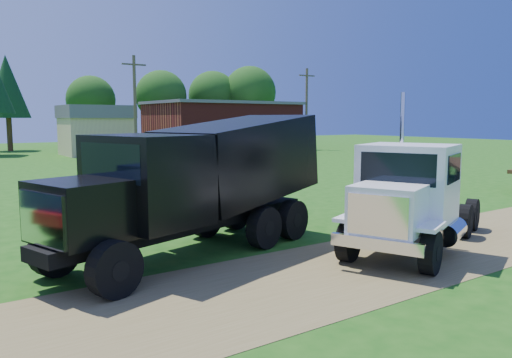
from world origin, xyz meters
TOP-DOWN VIEW (x-y plane):
  - ground at (0.00, 0.00)m, footprint 140.00×140.00m
  - dirt_track at (0.00, 0.00)m, footprint 120.00×4.20m
  - white_semi_tractor at (-0.31, 0.13)m, footprint 6.95×4.55m
  - black_dump_truck at (-4.65, 3.24)m, footprint 8.38×4.65m
  - orange_pickup at (-3.57, 9.95)m, footprint 6.17×2.96m
  - spectator_b at (6.64, 4.83)m, footprint 0.93×0.73m
  - brick_building at (18.00, 40.00)m, footprint 15.40×10.40m
  - tan_shed at (4.00, 40.00)m, footprint 6.20×5.40m
  - utility_poles at (6.00, 35.00)m, footprint 42.20×0.28m
  - tree_row at (4.44, 49.88)m, footprint 56.59×14.24m

SIDE VIEW (x-z plane):
  - ground at x=0.00m, z-range 0.00..0.00m
  - dirt_track at x=0.00m, z-range 0.00..0.01m
  - orange_pickup at x=-3.57m, z-range 0.00..1.70m
  - spectator_b at x=6.64m, z-range 0.00..1.88m
  - white_semi_tractor at x=-0.31m, z-range -0.66..3.50m
  - black_dump_truck at x=-4.65m, z-range 0.18..3.74m
  - tan_shed at x=4.00m, z-range 0.07..4.77m
  - brick_building at x=18.00m, z-range 0.01..5.31m
  - utility_poles at x=6.00m, z-range 0.21..9.21m
  - tree_row at x=4.44m, z-range 1.02..12.31m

